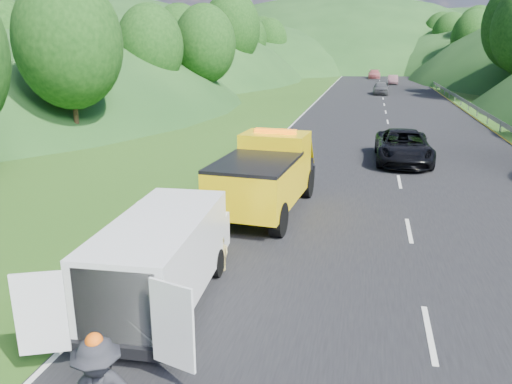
% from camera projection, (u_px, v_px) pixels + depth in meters
% --- Properties ---
extents(ground, '(320.00, 320.00, 0.00)m').
position_uv_depth(ground, '(296.00, 277.00, 12.55)').
color(ground, '#38661E').
rests_on(ground, ground).
extents(road_surface, '(14.00, 200.00, 0.02)m').
position_uv_depth(road_surface, '(384.00, 105.00, 49.36)').
color(road_surface, black).
rests_on(road_surface, ground).
extents(guardrail, '(0.06, 140.00, 1.52)m').
position_uv_depth(guardrail, '(445.00, 95.00, 59.53)').
color(guardrail, gray).
rests_on(guardrail, ground).
extents(tree_line_left, '(14.00, 140.00, 14.00)m').
position_uv_depth(tree_line_left, '(226.00, 86.00, 72.72)').
color(tree_line_left, '#2A5C1B').
rests_on(tree_line_left, ground).
extents(hills_backdrop, '(201.00, 288.60, 44.00)m').
position_uv_depth(hills_backdrop, '(390.00, 67.00, 137.28)').
color(hills_backdrop, '#2D5B23').
rests_on(hills_backdrop, ground).
extents(tow_truck, '(2.82, 6.50, 2.72)m').
position_uv_depth(tow_truck, '(266.00, 174.00, 17.20)').
color(tow_truck, black).
rests_on(tow_truck, ground).
extents(white_van, '(3.15, 5.87, 2.04)m').
position_uv_depth(white_van, '(163.00, 255.00, 11.00)').
color(white_van, black).
rests_on(white_van, ground).
extents(woman, '(0.67, 0.79, 1.83)m').
position_uv_depth(woman, '(149.00, 267.00, 13.11)').
color(woman, white).
rests_on(woman, ground).
extents(child, '(0.55, 0.52, 0.90)m').
position_uv_depth(child, '(222.00, 270.00, 12.91)').
color(child, '#D0BC6F').
rests_on(child, ground).
extents(suitcase, '(0.39, 0.23, 0.63)m').
position_uv_depth(suitcase, '(123.00, 244.00, 13.82)').
color(suitcase, '#66634C').
rests_on(suitcase, ground).
extents(passing_suv, '(2.70, 5.71, 1.58)m').
position_uv_depth(passing_suv, '(402.00, 162.00, 24.92)').
color(passing_suv, black).
rests_on(passing_suv, ground).
extents(dist_car_a, '(1.74, 4.33, 1.48)m').
position_uv_depth(dist_car_a, '(380.00, 94.00, 59.85)').
color(dist_car_a, '#434448').
rests_on(dist_car_a, ground).
extents(dist_car_b, '(1.42, 4.08, 1.35)m').
position_uv_depth(dist_car_b, '(393.00, 84.00, 75.80)').
color(dist_car_b, brown).
rests_on(dist_car_b, ground).
extents(dist_car_c, '(2.10, 5.17, 1.50)m').
position_uv_depth(dist_car_c, '(374.00, 79.00, 88.89)').
color(dist_car_c, '#AB5558').
rests_on(dist_car_c, ground).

